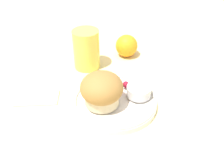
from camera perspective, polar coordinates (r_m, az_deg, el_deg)
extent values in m
plane|color=beige|center=(0.61, 1.73, -5.83)|extent=(3.00, 3.00, 0.00)
cylinder|color=silver|center=(0.60, 0.70, -6.21)|extent=(0.20, 0.20, 0.01)
torus|color=silver|center=(0.59, 0.70, -5.48)|extent=(0.19, 0.19, 0.01)
cylinder|color=beige|center=(0.57, -2.30, -4.92)|extent=(0.08, 0.08, 0.03)
ellipsoid|color=olive|center=(0.55, -2.36, -2.89)|extent=(0.10, 0.10, 0.07)
cylinder|color=silver|center=(0.59, 6.17, -3.62)|extent=(0.06, 0.06, 0.02)
cylinder|color=white|center=(0.59, 6.23, -2.86)|extent=(0.05, 0.05, 0.00)
sphere|color=maroon|center=(0.62, 1.76, -2.24)|extent=(0.02, 0.02, 0.02)
sphere|color=maroon|center=(0.62, 3.18, -2.19)|extent=(0.02, 0.02, 0.02)
cube|color=#B7B7BC|center=(0.63, -0.37, -1.73)|extent=(0.15, 0.02, 0.00)
sphere|color=orange|center=(0.78, 3.35, 6.69)|extent=(0.07, 0.07, 0.07)
cylinder|color=#EAD14C|center=(0.71, -5.86, 5.87)|extent=(0.07, 0.07, 0.11)
cube|color=beige|center=(0.64, -16.78, -4.89)|extent=(0.10, 0.06, 0.01)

